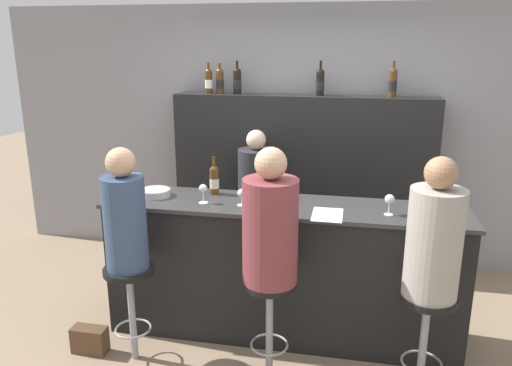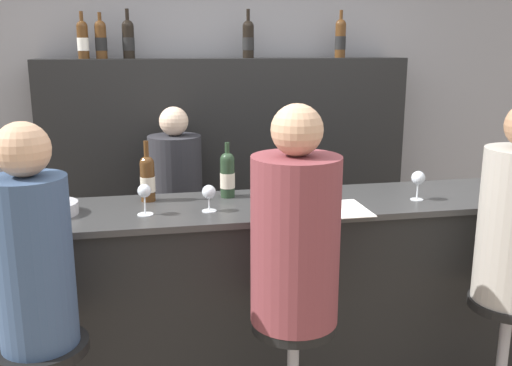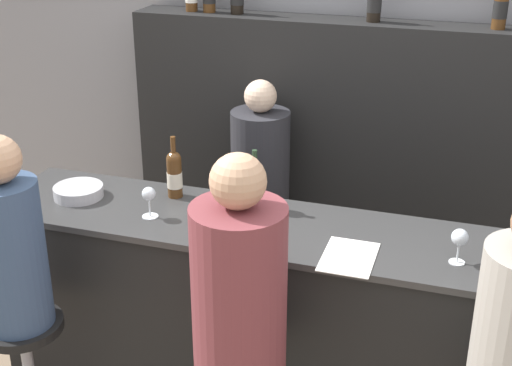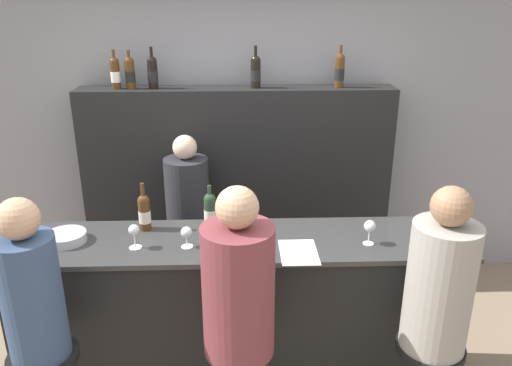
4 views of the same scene
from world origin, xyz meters
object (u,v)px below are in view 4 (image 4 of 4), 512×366
Objects in this scene: wine_glass_0 at (134,231)px; bartender at (189,232)px; wine_bottle_counter_1 at (210,211)px; wine_bottle_backbar_2 at (153,72)px; wine_bottle_backbar_4 at (340,70)px; metal_bowl at (66,237)px; wine_bottle_backbar_0 at (115,73)px; guest_seated_middle at (238,284)px; wine_glass_1 at (186,233)px; wine_bottle_counter_0 at (144,212)px; wine_bottle_backbar_1 at (130,73)px; guest_seated_right at (440,281)px; guest_seated_left at (31,289)px; wine_glass_2 at (370,227)px; wine_bottle_backbar_3 at (256,71)px.

bartender reaches higher than wine_glass_0.
wine_bottle_counter_1 is 0.89× the size of wine_bottle_backbar_2.
wine_bottle_backbar_4 reaches higher than metal_bowl.
wine_bottle_backbar_0 is 0.33× the size of guest_seated_middle.
wine_bottle_backbar_2 is (0.29, -0.00, 0.00)m from wine_bottle_backbar_0.
wine_glass_1 is at bearing -117.02° from wine_bottle_counter_1.
wine_bottle_counter_0 is 0.24m from wine_glass_0.
guest_seated_middle is at bearing -65.96° from wine_bottle_backbar_1.
metal_bowl is 0.16× the size of bartender.
wine_glass_1 is at bearing 122.30° from guest_seated_middle.
guest_seated_right is (2.01, -0.55, 0.00)m from metal_bowl.
wine_bottle_backbar_0 is 2.79m from guest_seated_right.
wine_bottle_backbar_1 is at bearing 114.04° from guest_seated_middle.
wine_bottle_backbar_1 is (-0.26, 1.15, 0.68)m from wine_bottle_counter_0.
wine_bottle_backbar_0 is at bearing 88.14° from guest_seated_left.
wine_bottle_backbar_2 is 0.36× the size of guest_seated_right.
guest_seated_middle is at bearing -113.69° from wine_bottle_backbar_4.
wine_bottle_backbar_2 is (0.17, -0.00, 0.00)m from wine_bottle_backbar_1.
metal_bowl is at bearing -105.41° from wine_bottle_backbar_2.
wine_glass_1 is 0.55m from guest_seated_middle.
wine_bottle_backbar_0 is at bearing 136.33° from guest_seated_right.
bartender is (0.20, 1.03, -0.51)m from wine_glass_0.
guest_seated_left is at bearing -89.09° from metal_bowl.
wine_bottle_counter_0 is 0.36× the size of guest_seated_left.
guest_seated_middle reaches higher than wine_glass_1.
guest_seated_middle is at bearing -75.28° from bartender.
guest_seated_left is (-0.71, -0.46, -0.06)m from wine_glass_1.
wine_bottle_backbar_4 is 0.36× the size of guest_seated_middle.
wine_glass_2 is at bearing -10.31° from wine_bottle_counter_0.
wine_glass_1 is at bearing -75.53° from wine_bottle_backbar_2.
wine_bottle_backbar_4 is 2.02m from guest_seated_right.
guest_seated_left reaches higher than bartender.
guest_seated_left is at bearing -146.76° from wine_glass_1.
wine_glass_2 is at bearing -39.27° from wine_bottle_backbar_0.
wine_bottle_backbar_3 is at bearing 180.00° from wine_bottle_backbar_4.
wine_glass_0 is at bearing -87.40° from wine_bottle_backbar_2.
metal_bowl is 1.20m from bartender.
wine_bottle_backbar_1 is 0.33× the size of guest_seated_middle.
wine_glass_1 reaches higher than metal_bowl.
wine_bottle_backbar_1 is 0.90× the size of wine_bottle_backbar_4.
wine_bottle_backbar_0 is at bearing -180.00° from wine_bottle_backbar_4.
wine_bottle_backbar_2 is 0.80m from wine_bottle_backbar_3.
guest_seated_middle is (-0.15, -1.85, -0.77)m from wine_bottle_backbar_3.
wine_bottle_counter_0 is 1.36m from wine_bottle_backbar_1.
wine_glass_2 is 0.17× the size of guest_seated_left.
wine_bottle_counter_0 is 2.40× the size of wine_glass_1.
wine_bottle_backbar_3 is 0.66m from wine_bottle_backbar_4.
wine_bottle_backbar_0 is 2.30m from wine_glass_2.
wine_bottle_backbar_3 reaches higher than guest_seated_middle.
bartender is (-0.10, 1.03, -0.49)m from wine_glass_1.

